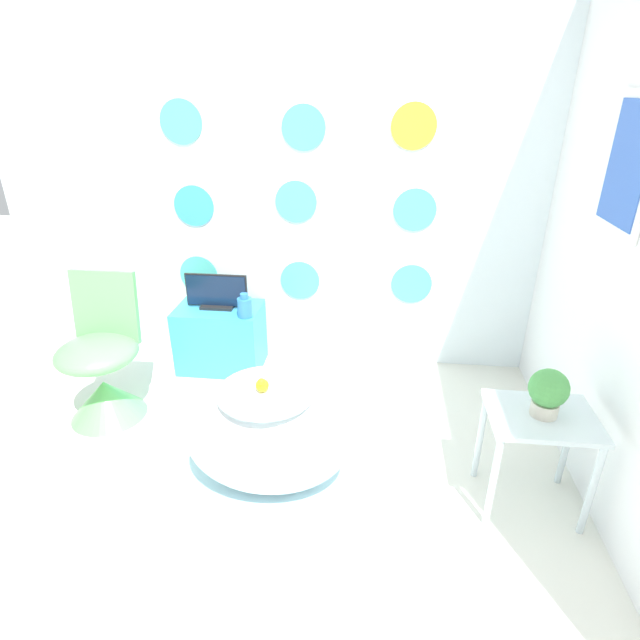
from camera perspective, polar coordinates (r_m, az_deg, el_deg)
The scene contains 12 objects.
ground_plane at distance 2.29m, azimuth -10.87°, elevation -29.54°, with size 12.00×12.00×0.00m, color silver.
wall_back_dotted at distance 3.39m, azimuth -2.44°, elevation 15.67°, with size 4.20×0.05×2.60m.
wall_right at distance 2.58m, azimuth 32.09°, elevation 9.03°, with size 0.06×3.05×2.60m.
rug at distance 2.62m, azimuth -6.79°, elevation -20.14°, with size 1.36×0.81×0.01m.
bathtub at distance 2.56m, azimuth -5.92°, elevation -12.91°, with size 0.84×0.58×0.55m.
rubber_duck at distance 2.36m, azimuth -6.64°, elevation -7.36°, with size 0.06×0.07×0.08m.
chair at distance 3.29m, azimuth -23.58°, elevation -5.71°, with size 0.47×0.47×0.88m.
tv_cabinet at distance 3.63m, azimuth -11.27°, elevation -1.95°, with size 0.58×0.38×0.46m.
tv at distance 3.49m, azimuth -11.72°, elevation 3.00°, with size 0.43×0.12×0.24m.
vase at distance 3.33m, azimuth -8.58°, elevation 1.50°, with size 0.10×0.10×0.16m.
side_table at distance 2.54m, azimuth 23.73°, elevation -11.61°, with size 0.47×0.37×0.52m.
potted_plant_left at distance 2.42m, azimuth 24.62°, elevation -7.42°, with size 0.17×0.17×0.23m.
Camera 1 is at (0.52, -1.24, 1.85)m, focal length 28.00 mm.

